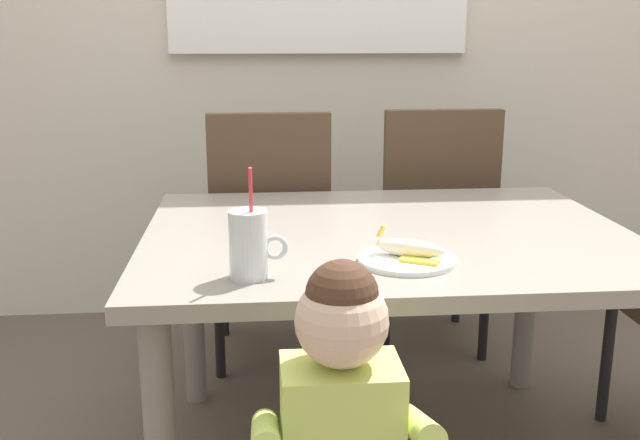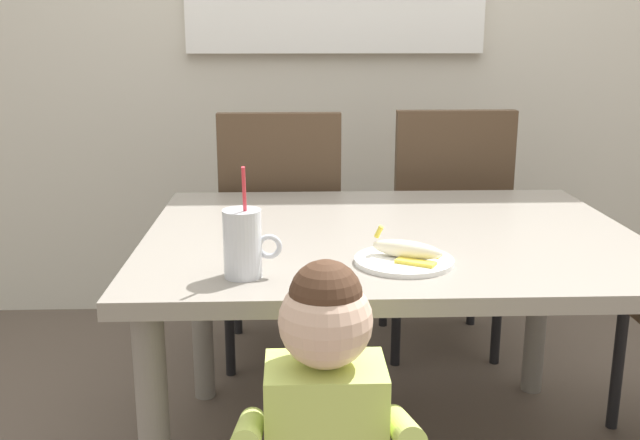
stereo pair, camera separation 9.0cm
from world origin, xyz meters
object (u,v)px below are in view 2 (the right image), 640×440
Objects in this scene: dining_table at (390,263)px; dining_chair_right at (445,219)px; snack_plate at (404,261)px; milk_cup at (243,247)px; peeled_banana at (410,250)px; dining_chair_left at (281,224)px; toddler_standing at (325,422)px.

dining_chair_right is (0.31, 0.75, -0.07)m from dining_table.
snack_plate reaches higher than dining_table.
dining_chair_right is 1.32m from milk_cup.
snack_plate is 1.35× the size of peeled_banana.
dining_chair_right is 4.17× the size of snack_plate.
milk_cup is at bearing 58.46° from dining_chair_right.
dining_table is 1.36× the size of dining_chair_left.
dining_chair_left is at bearing 107.85° from peeled_banana.
dining_chair_left is 1.08m from milk_cup.
milk_cup is (-0.16, 0.31, 0.24)m from toddler_standing.
dining_chair_right reaches higher than milk_cup.
milk_cup is 0.39m from peeled_banana.
dining_chair_left reaches higher than snack_plate.
dining_table is 0.54m from milk_cup.
dining_chair_left is at bearing 94.21° from toddler_standing.
milk_cup is at bearing 117.68° from toddler_standing.
milk_cup is at bearing -168.10° from peeled_banana.
toddler_standing is at bearing -62.32° from milk_cup.
dining_table is 0.82m from dining_chair_right.
peeled_banana is (0.01, 0.00, 0.03)m from snack_plate.
dining_table is 1.56× the size of toddler_standing.
toddler_standing reaches higher than dining_table.
dining_chair_left and dining_chair_right have the same top height.
dining_chair_left is 1.00× the size of dining_chair_right.
dining_chair_right is at bearing -174.60° from dining_chair_left.
dining_chair_right is (0.62, 0.06, 0.00)m from dining_chair_left.
milk_cup is (-0.37, -0.36, 0.16)m from dining_table.
dining_chair_left reaches higher than toddler_standing.
peeled_banana is at bearing 73.57° from dining_chair_right.
snack_plate is (0.20, 0.39, 0.18)m from toddler_standing.
dining_chair_left is at bearing 113.78° from dining_table.
dining_table is at bearing 113.78° from dining_chair_left.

